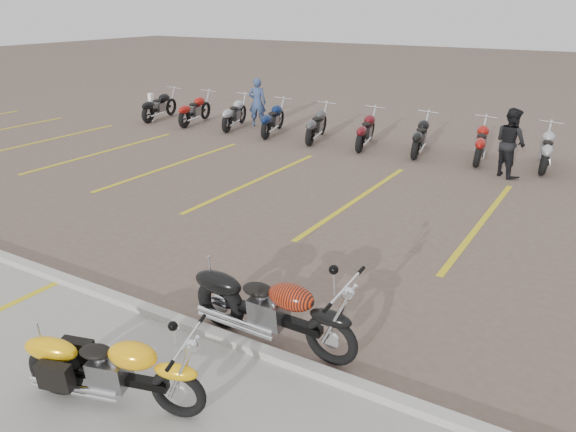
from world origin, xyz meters
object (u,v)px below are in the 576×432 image
yellow_cruiser (111,371)px  person_b (510,143)px  flame_cruiser (270,310)px  person_a (257,102)px  bollard (152,107)px

yellow_cruiser → person_b: bearing=64.8°
flame_cruiser → person_b: 9.35m
person_a → bollard: size_ratio=1.67×
yellow_cruiser → person_b: (1.83, 11.16, 0.43)m
flame_cruiser → person_b: bearing=84.2°
person_a → person_b: bearing=144.1°
flame_cruiser → yellow_cruiser: bearing=-112.8°
yellow_cruiser → bollard: bearing=116.7°
flame_cruiser → bollard: bollard is taller
yellow_cruiser → flame_cruiser: (0.80, 1.87, 0.05)m
flame_cruiser → bollard: size_ratio=2.36×
person_b → person_a: bearing=28.6°
flame_cruiser → person_a: 13.48m
yellow_cruiser → flame_cruiser: 2.03m
yellow_cruiser → bollard: 15.93m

